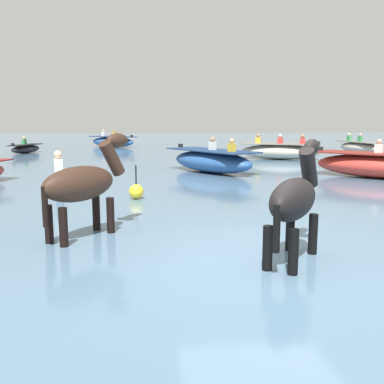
% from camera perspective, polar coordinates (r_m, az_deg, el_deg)
% --- Properties ---
extents(ground_plane, '(120.00, 120.00, 0.00)m').
position_cam_1_polar(ground_plane, '(6.85, 9.70, -11.14)').
color(ground_plane, gray).
extents(water_surface, '(90.00, 90.00, 0.38)m').
position_cam_1_polar(water_surface, '(16.38, -0.46, 1.77)').
color(water_surface, slate).
rests_on(water_surface, ground).
extents(horse_lead_black, '(1.42, 1.74, 2.09)m').
position_cam_1_polar(horse_lead_black, '(6.38, 13.21, -1.25)').
color(horse_lead_black, black).
rests_on(horse_lead_black, ground).
extents(horse_trailing_dark_bay, '(1.56, 1.70, 2.14)m').
position_cam_1_polar(horse_trailing_dark_bay, '(7.68, -13.94, 0.74)').
color(horse_trailing_dark_bay, '#382319').
rests_on(horse_trailing_dark_bay, ground).
extents(boat_mid_outer, '(3.72, 3.46, 1.24)m').
position_cam_1_polar(boat_mid_outer, '(32.18, -10.28, 6.47)').
color(boat_mid_outer, '#28518E').
rests_on(boat_mid_outer, water_surface).
extents(boat_far_inshore, '(4.11, 2.80, 1.26)m').
position_cam_1_polar(boat_far_inshore, '(22.50, 11.34, 5.22)').
color(boat_far_inshore, '#B2AD9E').
rests_on(boat_far_inshore, water_surface).
extents(boat_near_port, '(3.36, 4.28, 1.33)m').
position_cam_1_polar(boat_near_port, '(16.69, 2.55, 4.05)').
color(boat_near_port, '#28518E').
rests_on(boat_near_port, water_surface).
extents(boat_near_starboard, '(1.69, 2.66, 0.99)m').
position_cam_1_polar(boat_near_starboard, '(27.86, -20.81, 5.29)').
color(boat_near_starboard, black).
rests_on(boat_near_starboard, water_surface).
extents(boat_distant_west, '(1.68, 3.53, 1.15)m').
position_cam_1_polar(boat_distant_west, '(28.11, 20.95, 5.48)').
color(boat_distant_west, '#B2AD9E').
rests_on(boat_distant_west, water_surface).
extents(boat_mid_channel, '(4.04, 3.95, 1.33)m').
position_cam_1_polar(boat_mid_channel, '(16.42, 22.90, 3.21)').
color(boat_mid_channel, '#BC382D').
rests_on(boat_mid_channel, water_surface).
extents(person_spectator_far, '(0.26, 0.35, 1.63)m').
position_cam_1_polar(person_spectator_far, '(11.37, -16.89, 1.36)').
color(person_spectator_far, '#383842').
rests_on(person_spectator_far, ground).
extents(channel_buoy, '(0.38, 0.38, 0.86)m').
position_cam_1_polar(channel_buoy, '(11.23, -7.26, 0.09)').
color(channel_buoy, yellow).
rests_on(channel_buoy, water_surface).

